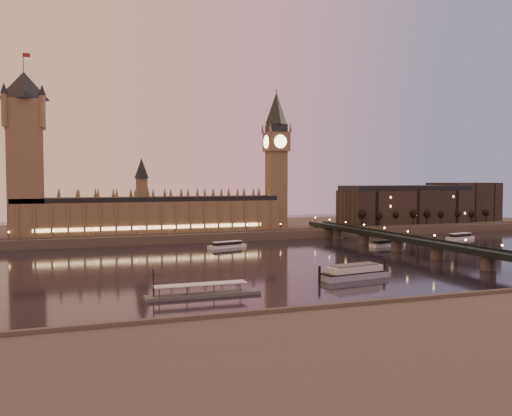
{
  "coord_description": "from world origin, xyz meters",
  "views": [
    {
      "loc": [
        -106.54,
        -274.43,
        44.38
      ],
      "look_at": [
        6.43,
        35.0,
        26.87
      ],
      "focal_mm": 40.0,
      "sensor_mm": 36.0,
      "label": 1
    }
  ],
  "objects_px": {
    "cruise_boat_a": "(227,245)",
    "pontoon_pier": "(203,293)",
    "moored_barge": "(354,272)",
    "cruise_boat_b": "(387,243)"
  },
  "relations": [
    {
      "from": "cruise_boat_b",
      "to": "pontoon_pier",
      "type": "distance_m",
      "value": 187.59
    },
    {
      "from": "cruise_boat_a",
      "to": "pontoon_pier",
      "type": "bearing_deg",
      "value": -126.37
    },
    {
      "from": "pontoon_pier",
      "to": "moored_barge",
      "type": "bearing_deg",
      "value": 10.83
    },
    {
      "from": "cruise_boat_a",
      "to": "moored_barge",
      "type": "relative_size",
      "value": 0.72
    },
    {
      "from": "moored_barge",
      "to": "pontoon_pier",
      "type": "distance_m",
      "value": 73.63
    },
    {
      "from": "cruise_boat_b",
      "to": "pontoon_pier",
      "type": "height_order",
      "value": "pontoon_pier"
    },
    {
      "from": "pontoon_pier",
      "to": "cruise_boat_b",
      "type": "bearing_deg",
      "value": 35.93
    },
    {
      "from": "cruise_boat_a",
      "to": "moored_barge",
      "type": "bearing_deg",
      "value": -96.56
    },
    {
      "from": "cruise_boat_a",
      "to": "cruise_boat_b",
      "type": "distance_m",
      "value": 103.49
    },
    {
      "from": "cruise_boat_a",
      "to": "cruise_boat_b",
      "type": "bearing_deg",
      "value": -31.56
    }
  ]
}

